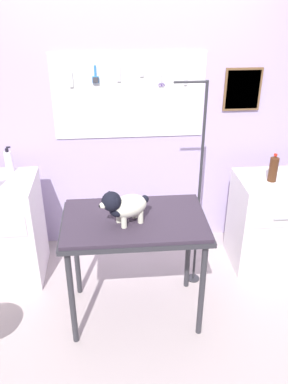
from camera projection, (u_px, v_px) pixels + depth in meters
name	position (u px, v px, depth m)	size (l,w,h in m)	color
ground	(142.00, 329.00, 3.20)	(4.40, 4.00, 0.04)	#B2A4A3
rear_wall_panel	(131.00, 131.00, 3.77)	(4.00, 0.11, 2.30)	#B3A1CC
grooming_table	(135.00, 229.00, 2.98)	(1.06, 0.66, 0.89)	#2D2D33
grooming_arm	(198.00, 198.00, 3.31)	(0.30, 0.11, 1.78)	#2D2D33
dog	(124.00, 206.00, 2.80)	(0.37, 0.27, 0.27)	silver
cabinet_right	(271.00, 221.00, 3.75)	(0.68, 0.54, 0.87)	silver
pump_bottle_white	(9.00, 162.00, 3.46)	(0.06, 0.06, 0.23)	white
soda_bottle	(273.00, 168.00, 3.46)	(0.08, 0.08, 0.25)	#462614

